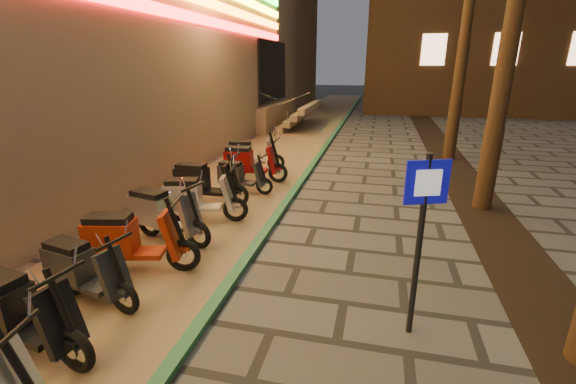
% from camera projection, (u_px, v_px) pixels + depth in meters
% --- Properties ---
extents(parking_strip, '(3.40, 60.00, 0.01)m').
position_uv_depth(parking_strip, '(264.00, 162.00, 13.11)').
color(parking_strip, '#8C7251').
rests_on(parking_strip, ground).
extents(green_curb, '(0.18, 60.00, 0.10)m').
position_uv_depth(green_curb, '(313.00, 164.00, 12.72)').
color(green_curb, '#296E46').
rests_on(green_curb, ground).
extents(planting_strip, '(1.20, 40.00, 0.02)m').
position_uv_depth(planting_strip, '(506.00, 245.00, 7.13)').
color(planting_strip, black).
rests_on(planting_strip, ground).
extents(pedestrian_sign, '(0.48, 0.21, 2.30)m').
position_uv_depth(pedestrian_sign, '(422.00, 223.00, 4.38)').
color(pedestrian_sign, black).
rests_on(pedestrian_sign, ground).
extents(scooter_5, '(1.77, 0.72, 1.24)m').
position_uv_depth(scooter_5, '(17.00, 312.00, 4.36)').
color(scooter_5, black).
rests_on(scooter_5, ground).
extents(scooter_6, '(1.60, 0.71, 1.12)m').
position_uv_depth(scooter_6, '(82.00, 270.00, 5.35)').
color(scooter_6, black).
rests_on(scooter_6, ground).
extents(scooter_7, '(1.80, 0.84, 1.27)m').
position_uv_depth(scooter_7, '(129.00, 240.00, 6.11)').
color(scooter_7, black).
rests_on(scooter_7, ground).
extents(scooter_8, '(1.76, 0.81, 1.24)m').
position_uv_depth(scooter_8, '(161.00, 214.00, 7.22)').
color(scooter_8, black).
rests_on(scooter_8, ground).
extents(scooter_9, '(1.74, 0.82, 1.22)m').
position_uv_depth(scooter_9, '(196.00, 198.00, 8.08)').
color(scooter_9, black).
rests_on(scooter_9, ground).
extents(scooter_10, '(1.79, 0.63, 1.27)m').
position_uv_depth(scooter_10, '(203.00, 182.00, 9.10)').
color(scooter_10, black).
rests_on(scooter_10, ground).
extents(scooter_11, '(1.48, 0.52, 1.04)m').
position_uv_depth(scooter_11, '(239.00, 175.00, 9.98)').
color(scooter_11, black).
rests_on(scooter_11, ground).
extents(scooter_12, '(1.81, 0.64, 1.28)m').
position_uv_depth(scooter_12, '(248.00, 162.00, 10.91)').
color(scooter_12, black).
rests_on(scooter_12, ground).
extents(scooter_13, '(1.75, 0.82, 1.23)m').
position_uv_depth(scooter_13, '(249.00, 154.00, 11.93)').
color(scooter_13, black).
rests_on(scooter_13, ground).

